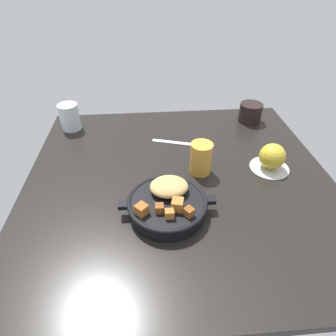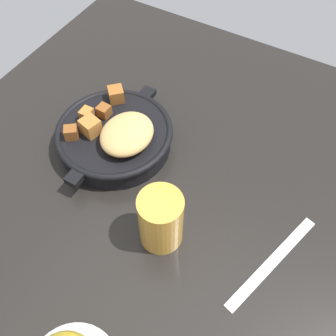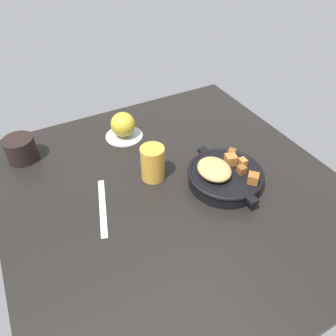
# 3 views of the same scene
# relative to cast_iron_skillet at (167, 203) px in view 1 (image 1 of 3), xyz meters

# --- Properties ---
(ground_plane) EXTENTS (0.91, 0.88, 0.02)m
(ground_plane) POSITION_rel_cast_iron_skillet_xyz_m (0.05, 0.13, -0.04)
(ground_plane) COLOR black
(cast_iron_skillet) EXTENTS (0.25, 0.21, 0.08)m
(cast_iron_skillet) POSITION_rel_cast_iron_skillet_xyz_m (0.00, 0.00, 0.00)
(cast_iron_skillet) COLOR black
(cast_iron_skillet) RESTS_ON ground_plane
(saucer_plate) EXTENTS (0.12, 0.12, 0.01)m
(saucer_plate) POSITION_rel_cast_iron_skillet_xyz_m (0.33, 0.16, -0.03)
(saucer_plate) COLOR #B7BABF
(saucer_plate) RESTS_ON ground_plane
(red_apple) EXTENTS (0.08, 0.08, 0.08)m
(red_apple) POSITION_rel_cast_iron_skillet_xyz_m (0.33, 0.16, 0.02)
(red_apple) COLOR gold
(red_apple) RESTS_ON saucer_plate
(butter_knife) EXTENTS (0.19, 0.07, 0.00)m
(butter_knife) POSITION_rel_cast_iron_skillet_xyz_m (0.07, 0.32, -0.03)
(butter_knife) COLOR silver
(butter_knife) RESTS_ON ground_plane
(juice_glass_amber) EXTENTS (0.07, 0.07, 0.10)m
(juice_glass_amber) POSITION_rel_cast_iron_skillet_xyz_m (0.11, 0.16, 0.02)
(juice_glass_amber) COLOR gold
(juice_glass_amber) RESTS_ON ground_plane
(coffee_mug_dark) EXTENTS (0.09, 0.09, 0.07)m
(coffee_mug_dark) POSITION_rel_cast_iron_skillet_xyz_m (0.37, 0.47, 0.01)
(coffee_mug_dark) COLOR black
(coffee_mug_dark) RESTS_ON ground_plane
(water_glass_tall) EXTENTS (0.07, 0.07, 0.10)m
(water_glass_tall) POSITION_rel_cast_iron_skillet_xyz_m (-0.33, 0.46, 0.02)
(water_glass_tall) COLOR silver
(water_glass_tall) RESTS_ON ground_plane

